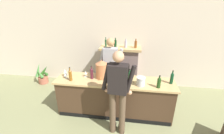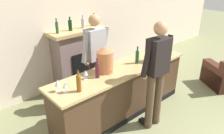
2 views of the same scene
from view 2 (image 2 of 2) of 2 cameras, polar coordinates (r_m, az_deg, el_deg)
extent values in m
cube|color=beige|center=(4.93, -11.01, 10.51)|extent=(12.00, 0.07, 2.75)
cube|color=#422C1D|center=(4.06, 2.60, -6.53)|extent=(2.74, 0.60, 0.89)
cube|color=tan|center=(3.84, 2.73, -0.58)|extent=(2.81, 0.67, 0.04)
cube|color=black|center=(4.11, 5.53, -12.84)|extent=(2.68, 0.01, 0.10)
cube|color=slate|center=(4.96, -8.69, 1.81)|extent=(1.11, 0.44, 1.28)
cube|color=black|center=(4.85, -7.03, -0.83)|extent=(0.61, 0.02, 0.82)
cube|color=tan|center=(4.72, -9.08, 9.33)|extent=(1.27, 0.52, 0.07)
cylinder|color=#234A2B|center=(4.46, -14.17, 9.93)|extent=(0.06, 0.06, 0.22)
cylinder|color=#234A2B|center=(4.43, -14.37, 11.77)|extent=(0.02, 0.02, 0.07)
cylinder|color=#0E3217|center=(4.61, -10.87, 10.62)|extent=(0.08, 0.08, 0.21)
cylinder|color=#0E3217|center=(4.58, -11.01, 12.33)|extent=(0.03, 0.03, 0.07)
cylinder|color=#AFA9BF|center=(4.78, -7.59, 11.28)|extent=(0.08, 0.08, 0.20)
cylinder|color=#AFA9BF|center=(4.75, -7.68, 12.88)|extent=(0.03, 0.03, 0.07)
cylinder|color=brown|center=(4.95, -4.69, 11.89)|extent=(0.08, 0.08, 0.21)
cylinder|color=brown|center=(4.92, -4.75, 13.46)|extent=(0.03, 0.03, 0.07)
cube|color=#452219|center=(5.52, 25.15, -2.09)|extent=(0.57, 0.76, 0.55)
cylinder|color=brown|center=(3.85, 11.90, -7.93)|extent=(0.13, 0.13, 1.01)
cube|color=black|center=(4.15, 10.58, -13.02)|extent=(0.12, 0.25, 0.07)
cylinder|color=brown|center=(3.72, 9.85, -9.01)|extent=(0.13, 0.13, 1.01)
cube|color=black|center=(4.03, 8.61, -14.18)|extent=(0.12, 0.25, 0.07)
cube|color=black|center=(3.42, 11.94, 2.76)|extent=(0.37, 0.24, 0.58)
cylinder|color=black|center=(3.60, 14.11, 3.79)|extent=(0.20, 0.08, 0.57)
sphere|color=tan|center=(3.72, 13.40, -0.44)|extent=(0.09, 0.09, 0.09)
cylinder|color=black|center=(3.27, 9.05, 2.09)|extent=(0.20, 0.08, 0.57)
sphere|color=tan|center=(3.40, 8.48, -2.48)|extent=(0.09, 0.09, 0.09)
sphere|color=tan|center=(3.28, 12.61, 9.86)|extent=(0.21, 0.21, 0.21)
cylinder|color=#362F3E|center=(4.23, -5.13, -4.41)|extent=(0.13, 0.13, 0.99)
cube|color=black|center=(4.43, -4.33, -9.93)|extent=(0.11, 0.24, 0.07)
cylinder|color=#362F3E|center=(4.34, -3.07, -3.54)|extent=(0.13, 0.13, 0.99)
cube|color=black|center=(4.53, -2.36, -8.96)|extent=(0.11, 0.24, 0.07)
cube|color=#9A9DA6|center=(3.97, -4.42, 5.93)|extent=(0.37, 0.23, 0.57)
cylinder|color=#9A9DA6|center=(3.83, -6.91, 5.15)|extent=(0.20, 0.08, 0.57)
sphere|color=tan|center=(3.92, -6.51, 0.95)|extent=(0.09, 0.09, 0.09)
cylinder|color=#9A9DA6|center=(4.10, -1.74, 6.66)|extent=(0.20, 0.08, 0.57)
sphere|color=tan|center=(4.19, -1.51, 2.69)|extent=(0.09, 0.09, 0.09)
sphere|color=tan|center=(3.86, -4.64, 12.06)|extent=(0.21, 0.21, 0.21)
cylinder|color=#C17145|center=(3.62, -1.84, 1.38)|extent=(0.28, 0.28, 0.36)
cone|color=#C17145|center=(3.54, -1.89, 4.70)|extent=(0.29, 0.29, 0.08)
cylinder|color=#B29333|center=(3.56, -0.15, -1.02)|extent=(0.02, 0.04, 0.02)
cylinder|color=silver|center=(4.12, 10.17, 2.60)|extent=(0.19, 0.19, 0.18)
cylinder|color=silver|center=(4.09, 10.27, 3.86)|extent=(0.20, 0.20, 0.01)
cylinder|color=#4C1B27|center=(3.46, -3.83, -1.04)|extent=(0.07, 0.07, 0.23)
sphere|color=#4C1B27|center=(3.42, -3.88, 0.67)|extent=(0.07, 0.07, 0.07)
cylinder|color=#4C1B27|center=(3.40, -3.90, 1.35)|extent=(0.03, 0.03, 0.09)
cylinder|color=black|center=(3.38, -3.93, 2.13)|extent=(0.03, 0.03, 0.01)
cylinder|color=#1E4018|center=(4.38, 13.70, 3.71)|extent=(0.08, 0.08, 0.20)
sphere|color=#1E4018|center=(4.35, 13.83, 4.92)|extent=(0.08, 0.08, 0.08)
cylinder|color=#1E4018|center=(4.34, 13.88, 5.39)|extent=(0.03, 0.03, 0.08)
cylinder|color=black|center=(4.32, 13.94, 5.94)|extent=(0.04, 0.04, 0.01)
cylinder|color=brown|center=(3.11, -8.65, -4.44)|extent=(0.07, 0.07, 0.23)
sphere|color=brown|center=(3.05, -8.79, -2.55)|extent=(0.07, 0.07, 0.07)
cylinder|color=brown|center=(3.03, -8.85, -1.79)|extent=(0.03, 0.03, 0.09)
cylinder|color=black|center=(3.01, -8.91, -0.92)|extent=(0.03, 0.03, 0.01)
cylinder|color=#0E3B20|center=(4.74, 13.70, 5.46)|extent=(0.07, 0.07, 0.22)
sphere|color=#0E3B20|center=(4.70, 13.83, 6.73)|extent=(0.07, 0.07, 0.07)
cylinder|color=#0E3B20|center=(4.69, 13.89, 7.23)|extent=(0.03, 0.03, 0.09)
cylinder|color=black|center=(4.68, 13.95, 7.81)|extent=(0.03, 0.03, 0.01)
cylinder|color=#1B502B|center=(4.01, 6.59, 2.49)|extent=(0.07, 0.07, 0.22)
sphere|color=#1B502B|center=(3.97, 6.67, 3.97)|extent=(0.06, 0.06, 0.06)
cylinder|color=#1B502B|center=(3.95, 6.70, 4.56)|extent=(0.03, 0.03, 0.09)
cylinder|color=black|center=(3.94, 6.74, 5.23)|extent=(0.03, 0.03, 0.01)
cylinder|color=silver|center=(3.22, -13.79, -6.14)|extent=(0.07, 0.07, 0.01)
cylinder|color=silver|center=(3.20, -13.87, -5.43)|extent=(0.01, 0.01, 0.09)
cone|color=silver|center=(3.15, -14.04, -4.00)|extent=(0.09, 0.09, 0.09)
cylinder|color=silver|center=(3.48, -6.82, -3.10)|extent=(0.07, 0.07, 0.01)
cylinder|color=silver|center=(3.46, -6.85, -2.56)|extent=(0.01, 0.01, 0.07)
cone|color=silver|center=(3.43, -6.92, -1.48)|extent=(0.07, 0.07, 0.08)
cylinder|color=silver|center=(3.17, -11.87, -6.47)|extent=(0.07, 0.07, 0.01)
cylinder|color=silver|center=(3.15, -11.93, -5.80)|extent=(0.01, 0.01, 0.08)
cone|color=silver|center=(3.11, -12.06, -4.55)|extent=(0.09, 0.09, 0.08)
camera|label=1|loc=(2.91, 63.17, 12.66)|focal=24.00mm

